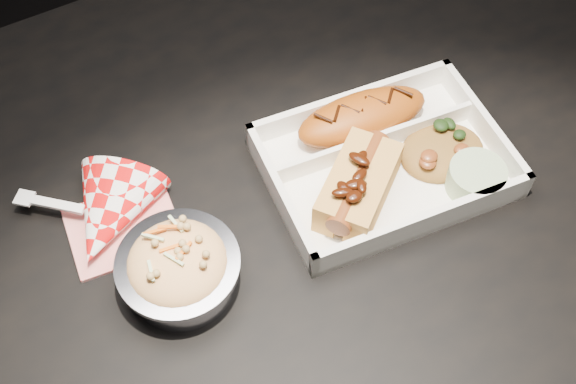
{
  "coord_description": "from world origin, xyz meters",
  "views": [
    {
      "loc": [
        -0.16,
        -0.37,
        1.39
      ],
      "look_at": [
        0.03,
        -0.03,
        0.81
      ],
      "focal_mm": 45.0,
      "sensor_mm": 36.0,
      "label": 1
    }
  ],
  "objects_px": {
    "hotdog": "(359,184)",
    "napkin_fork": "(108,217)",
    "food_tray": "(383,164)",
    "foil_coleslaw_cup": "(179,268)",
    "fried_pastry": "(362,116)",
    "dining_table": "(249,257)"
  },
  "relations": [
    {
      "from": "hotdog",
      "to": "napkin_fork",
      "type": "relative_size",
      "value": 0.81
    },
    {
      "from": "fried_pastry",
      "to": "napkin_fork",
      "type": "relative_size",
      "value": 1.0
    },
    {
      "from": "dining_table",
      "to": "food_tray",
      "type": "bearing_deg",
      "value": -7.8
    },
    {
      "from": "hotdog",
      "to": "dining_table",
      "type": "bearing_deg",
      "value": 121.61
    },
    {
      "from": "hotdog",
      "to": "napkin_fork",
      "type": "bearing_deg",
      "value": 119.89
    },
    {
      "from": "dining_table",
      "to": "food_tray",
      "type": "height_order",
      "value": "food_tray"
    },
    {
      "from": "hotdog",
      "to": "foil_coleslaw_cup",
      "type": "distance_m",
      "value": 0.2
    },
    {
      "from": "hotdog",
      "to": "napkin_fork",
      "type": "height_order",
      "value": "napkin_fork"
    },
    {
      "from": "fried_pastry",
      "to": "napkin_fork",
      "type": "xyz_separation_m",
      "value": [
        -0.29,
        0.02,
        -0.01
      ]
    },
    {
      "from": "dining_table",
      "to": "foil_coleslaw_cup",
      "type": "bearing_deg",
      "value": -156.32
    },
    {
      "from": "fried_pastry",
      "to": "napkin_fork",
      "type": "distance_m",
      "value": 0.29
    },
    {
      "from": "foil_coleslaw_cup",
      "to": "napkin_fork",
      "type": "bearing_deg",
      "value": 110.69
    },
    {
      "from": "food_tray",
      "to": "hotdog",
      "type": "relative_size",
      "value": 2.17
    },
    {
      "from": "dining_table",
      "to": "fried_pastry",
      "type": "bearing_deg",
      "value": 11.4
    },
    {
      "from": "hotdog",
      "to": "fried_pastry",
      "type": "bearing_deg",
      "value": 17.51
    },
    {
      "from": "food_tray",
      "to": "fried_pastry",
      "type": "relative_size",
      "value": 1.76
    },
    {
      "from": "food_tray",
      "to": "foil_coleslaw_cup",
      "type": "relative_size",
      "value": 2.27
    },
    {
      "from": "hotdog",
      "to": "foil_coleslaw_cup",
      "type": "relative_size",
      "value": 1.05
    },
    {
      "from": "food_tray",
      "to": "dining_table",
      "type": "bearing_deg",
      "value": 178.86
    },
    {
      "from": "food_tray",
      "to": "foil_coleslaw_cup",
      "type": "distance_m",
      "value": 0.25
    },
    {
      "from": "foil_coleslaw_cup",
      "to": "napkin_fork",
      "type": "distance_m",
      "value": 0.1
    },
    {
      "from": "hotdog",
      "to": "foil_coleslaw_cup",
      "type": "height_order",
      "value": "foil_coleslaw_cup"
    }
  ]
}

